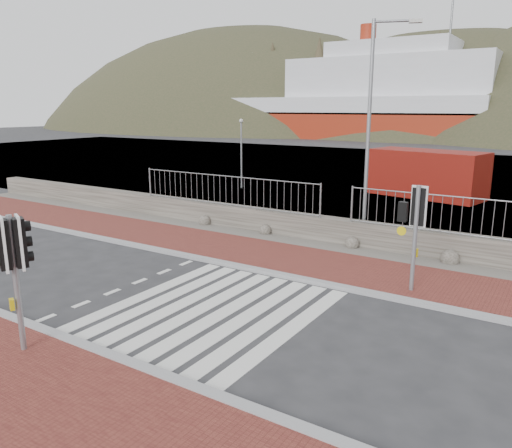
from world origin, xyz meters
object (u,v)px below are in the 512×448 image
Objects in this scene: traffic_signal_far at (415,216)px; shipping_container at (426,174)px; traffic_signal_near at (13,255)px; streetlight at (373,121)px; ferry at (349,103)px.

shipping_container is at bearing -76.80° from traffic_signal_far.
traffic_signal_near is 0.98× the size of traffic_signal_far.
shipping_container is (-0.66, 10.76, -3.06)m from streetlight.
ferry is 17.39× the size of traffic_signal_far.
traffic_signal_near is 12.43m from streetlight.
traffic_signal_near is 0.37× the size of streetlight.
ferry reaches higher than traffic_signal_far.
ferry is at bearing 129.35° from shipping_container.
ferry is 75.27m from traffic_signal_near.
traffic_signal_far is 5.68m from streetlight.
ferry is at bearing -65.92° from traffic_signal_far.
streetlight reaches higher than traffic_signal_far.
ferry is at bearing 92.16° from streetlight.
traffic_signal_near is 9.34m from traffic_signal_far.
traffic_signal_far reaches higher than shipping_container.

